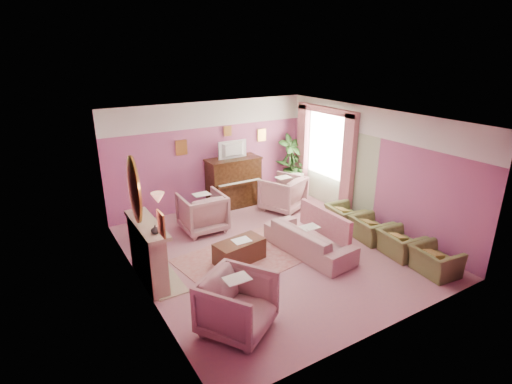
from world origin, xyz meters
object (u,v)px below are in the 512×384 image
coffee_table (239,251)px  floral_armchair_left (202,210)px  floral_armchair_right (283,192)px  olive_chair_d (345,213)px  television (234,149)px  olive_chair_b (401,240)px  side_table (295,184)px  piano (234,183)px  floral_armchair_front (237,302)px  olive_chair_a (436,257)px  sofa (309,235)px  olive_chair_c (371,226)px

coffee_table → floral_armchair_left: bearing=90.9°
floral_armchair_right → olive_chair_d: size_ratio=1.24×
television → olive_chair_b: 4.64m
olive_chair_b → side_table: bearing=86.1°
piano → coffee_table: bearing=-116.1°
television → olive_chair_b: (1.62, -4.17, -1.25)m
piano → floral_armchair_right: piano is taller
floral_armchair_front → side_table: bearing=45.6°
coffee_table → olive_chair_a: bearing=-38.1°
sofa → television: bearing=91.6°
floral_armchair_left → floral_armchair_front: (-1.00, -3.53, 0.00)m
floral_armchair_right → olive_chair_c: size_ratio=1.24×
television → olive_chair_b: television is taller
coffee_table → floral_armchair_front: size_ratio=0.99×
piano → olive_chair_a: 5.30m
olive_chair_a → side_table: size_ratio=1.16×
olive_chair_c → side_table: (0.27, 3.21, -0.00)m
floral_armchair_left → side_table: bearing=13.9°
piano → television: bearing=-90.0°
floral_armchair_front → piano: bearing=62.5°
floral_armchair_right → olive_chair_a: size_ratio=1.24×
floral_armchair_right → olive_chair_c: (0.65, -2.47, -0.15)m
floral_armchair_front → olive_chair_a: (3.98, -0.51, -0.15)m
piano → floral_armchair_left: 1.69m
olive_chair_b → olive_chair_d: size_ratio=1.00×
piano → coffee_table: (-1.34, -2.73, -0.43)m
floral_armchair_front → olive_chair_c: floral_armchair_front is taller
olive_chair_d → television: bearing=122.6°
sofa → olive_chair_c: (1.53, -0.25, -0.06)m
coffee_table → sofa: size_ratio=0.49×
olive_chair_c → sofa: bearing=170.8°
floral_armchair_left → olive_chair_b: (2.98, -3.22, -0.15)m
floral_armchair_front → olive_chair_d: size_ratio=1.24×
olive_chair_b → side_table: (0.27, 4.03, -0.00)m
floral_armchair_front → olive_chair_b: bearing=4.4°
television → floral_armchair_left: size_ratio=0.79×
olive_chair_a → sofa: bearing=129.0°
floral_armchair_right → olive_chair_b: size_ratio=1.24×
floral_armchair_left → floral_armchair_front: same height
piano → television: television is taller
olive_chair_c → side_table: olive_chair_c is taller
floral_armchair_right → olive_chair_b: floral_armchair_right is taller
floral_armchair_right → olive_chair_b: 3.36m
floral_armchair_front → olive_chair_b: 3.99m
side_table → olive_chair_a: bearing=-93.2°
olive_chair_a → olive_chair_b: bearing=90.0°
olive_chair_a → olive_chair_c: 1.64m
piano → side_table: 1.92m
olive_chair_d → side_table: (0.27, 2.39, -0.00)m
television → coffee_table: size_ratio=0.80×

